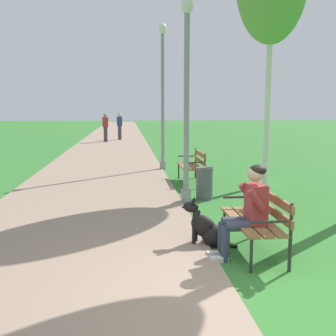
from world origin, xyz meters
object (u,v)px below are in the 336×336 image
at_px(lamp_post_near, 187,100).
at_px(lamp_post_mid, 163,96).
at_px(person_seated_on_near_bench, 248,208).
at_px(pedestrian_distant, 105,128).
at_px(dog_black, 207,228).
at_px(pedestrian_further_distant, 120,126).
at_px(park_bench_mid, 193,164).
at_px(litter_bin, 204,183).
at_px(park_bench_near, 258,216).

height_order(lamp_post_near, lamp_post_mid, lamp_post_mid).
distance_m(person_seated_on_near_bench, pedestrian_distant, 18.93).
height_order(dog_black, pedestrian_further_distant, pedestrian_further_distant).
height_order(park_bench_mid, pedestrian_distant, pedestrian_distant).
xyz_separation_m(pedestrian_distant, pedestrian_further_distant, (0.78, 1.51, 0.00)).
xyz_separation_m(park_bench_mid, person_seated_on_near_bench, (-0.18, -5.58, 0.17)).
bearing_deg(litter_bin, lamp_post_mid, 96.73).
distance_m(park_bench_mid, pedestrian_further_distant, 14.82).
height_order(park_bench_mid, litter_bin, park_bench_mid).
height_order(park_bench_near, lamp_post_mid, lamp_post_mid).
bearing_deg(lamp_post_near, litter_bin, 37.59).
bearing_deg(pedestrian_further_distant, lamp_post_mid, -82.81).
relative_size(park_bench_near, litter_bin, 2.14).
xyz_separation_m(lamp_post_near, pedestrian_distant, (-2.39, 15.52, -1.28)).
bearing_deg(litter_bin, person_seated_on_near_bench, -91.70).
bearing_deg(dog_black, lamp_post_mid, 89.86).
xyz_separation_m(park_bench_near, park_bench_mid, (-0.02, 5.39, 0.00)).
distance_m(park_bench_near, person_seated_on_near_bench, 0.33).
bearing_deg(lamp_post_mid, lamp_post_near, -89.22).
bearing_deg(pedestrian_distant, litter_bin, -79.38).
relative_size(park_bench_near, park_bench_mid, 1.00).
distance_m(park_bench_mid, lamp_post_mid, 3.05).
distance_m(park_bench_near, litter_bin, 3.37).
xyz_separation_m(park_bench_near, dog_black, (-0.64, 0.34, -0.25)).
xyz_separation_m(lamp_post_near, lamp_post_mid, (-0.06, 4.74, 0.22)).
bearing_deg(dog_black, person_seated_on_near_bench, -51.28).
height_order(park_bench_mid, dog_black, park_bench_mid).
distance_m(park_bench_near, pedestrian_distant, 18.77).
bearing_deg(lamp_post_near, person_seated_on_near_bench, -83.81).
bearing_deg(lamp_post_mid, litter_bin, -83.27).
bearing_deg(pedestrian_distant, lamp_post_mid, -77.82).
height_order(lamp_post_mid, pedestrian_distant, lamp_post_mid).
xyz_separation_m(lamp_post_mid, pedestrian_distant, (-2.33, 10.78, -1.50)).
xyz_separation_m(dog_black, lamp_post_near, (0.08, 2.67, 1.86)).
xyz_separation_m(dog_black, pedestrian_distant, (-2.31, 18.20, 0.58)).
bearing_deg(pedestrian_distant, dog_black, -82.76).
xyz_separation_m(dog_black, pedestrian_further_distant, (-1.53, 19.70, 0.58)).
xyz_separation_m(park_bench_mid, lamp_post_mid, (-0.60, 2.37, 1.83)).
distance_m(park_bench_mid, person_seated_on_near_bench, 5.59).
height_order(park_bench_near, park_bench_mid, same).
bearing_deg(pedestrian_further_distant, person_seated_on_near_bench, -84.46).
relative_size(person_seated_on_near_bench, litter_bin, 1.79).
distance_m(lamp_post_near, pedestrian_distant, 15.76).
relative_size(person_seated_on_near_bench, lamp_post_mid, 0.28).
distance_m(dog_black, pedestrian_distant, 18.35).
height_order(lamp_post_mid, pedestrian_further_distant, lamp_post_mid).
bearing_deg(lamp_post_mid, pedestrian_distant, 102.18).
distance_m(park_bench_mid, litter_bin, 2.03).
bearing_deg(lamp_post_near, pedestrian_further_distant, 95.42).
height_order(park_bench_near, pedestrian_distant, pedestrian_distant).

